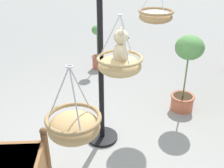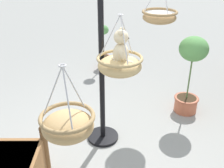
% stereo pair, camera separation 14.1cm
% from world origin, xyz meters
% --- Properties ---
extents(ground_plane, '(40.00, 40.00, 0.00)m').
position_xyz_m(ground_plane, '(0.00, 0.00, 0.00)').
color(ground_plane, gray).
extents(display_pole_central, '(0.44, 0.44, 2.64)m').
position_xyz_m(display_pole_central, '(-0.21, -0.11, 0.84)').
color(display_pole_central, black).
rests_on(display_pole_central, ground).
extents(hanging_basket_with_teddy, '(0.55, 0.55, 0.72)m').
position_xyz_m(hanging_basket_with_teddy, '(-0.06, 0.14, 1.23)').
color(hanging_basket_with_teddy, tan).
extents(teddy_bear, '(0.29, 0.27, 0.43)m').
position_xyz_m(teddy_bear, '(-0.06, 0.17, 1.42)').
color(teddy_bear, beige).
extents(hanging_basket_left_high, '(0.51, 0.51, 0.59)m').
position_xyz_m(hanging_basket_left_high, '(-1.10, 0.57, 1.58)').
color(hanging_basket_left_high, '#A37F51').
extents(hanging_basket_right_low, '(0.46, 0.46, 0.65)m').
position_xyz_m(hanging_basket_right_low, '(1.09, -0.13, 1.16)').
color(hanging_basket_right_low, tan).
extents(potted_plant_fern_front, '(0.44, 0.44, 1.29)m').
position_xyz_m(potted_plant_fern_front, '(-1.14, 1.12, 0.75)').
color(potted_plant_fern_front, '#BC6042').
rests_on(potted_plant_fern_front, ground).
extents(potted_plant_small_succulent, '(0.27, 0.27, 0.99)m').
position_xyz_m(potted_plant_small_succulent, '(-2.68, -0.58, 0.42)').
color(potted_plant_small_succulent, '#AD563D').
rests_on(potted_plant_small_succulent, ground).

